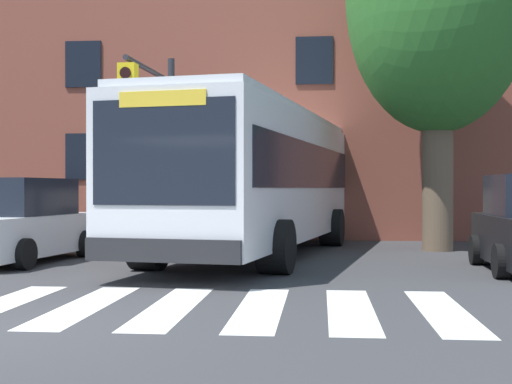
{
  "coord_description": "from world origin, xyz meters",
  "views": [
    {
      "loc": [
        3.68,
        -7.24,
        1.54
      ],
      "look_at": [
        2.26,
        8.36,
        1.46
      ],
      "focal_mm": 50.0,
      "sensor_mm": 36.0,
      "label": 1
    }
  ],
  "objects": [
    {
      "name": "car_teal_behind_bus",
      "position": [
        3.15,
        20.01,
        0.81
      ],
      "size": [
        2.47,
        4.48,
        1.77
      ],
      "color": "#236B70",
      "rests_on": "ground"
    },
    {
      "name": "crosswalk",
      "position": [
        -0.54,
        1.82,
        0.0
      ],
      "size": [
        12.08,
        3.39,
        0.01
      ],
      "color": "white",
      "rests_on": "ground"
    },
    {
      "name": "lane_line_yellow_outer",
      "position": [
        -2.68,
        15.82,
        0.0
      ],
      "size": [
        0.12,
        36.0,
        0.01
      ],
      "primitive_type": "cube",
      "color": "gold",
      "rests_on": "ground"
    },
    {
      "name": "lane_line_yellow_inner",
      "position": [
        -2.84,
        15.82,
        0.0
      ],
      "size": [
        0.12,
        36.0,
        0.01
      ],
      "primitive_type": "cube",
      "color": "gold",
      "rests_on": "ground"
    },
    {
      "name": "city_bus",
      "position": [
        2.29,
        9.34,
        1.81
      ],
      "size": [
        4.58,
        12.37,
        3.29
      ],
      "color": "white",
      "rests_on": "ground"
    },
    {
      "name": "traffic_light_overhead",
      "position": [
        0.09,
        7.79,
        3.0
      ],
      "size": [
        0.45,
        3.34,
        4.58
      ],
      "color": "#28282D",
      "rests_on": "ground"
    },
    {
      "name": "building_facade",
      "position": [
        -3.49,
        16.92,
        5.01
      ],
      "size": [
        34.9,
        6.43,
        10.0
      ],
      "color": "brown",
      "rests_on": "ground"
    },
    {
      "name": "car_white_near_lane",
      "position": [
        -2.62,
        7.08,
        0.81
      ],
      "size": [
        2.42,
        4.33,
        1.75
      ],
      "color": "white",
      "rests_on": "ground"
    }
  ]
}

